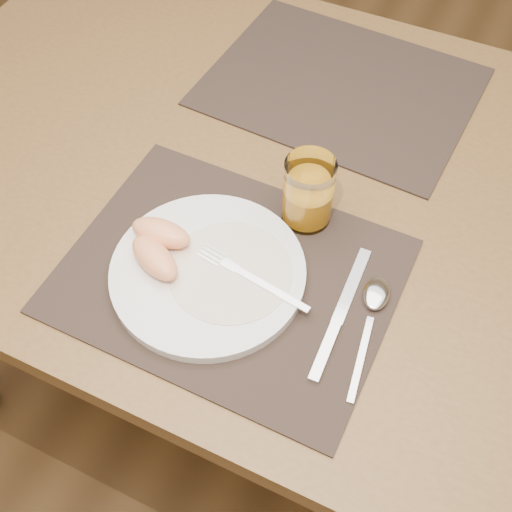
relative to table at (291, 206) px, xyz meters
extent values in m
plane|color=brown|center=(0.00, 0.00, -0.67)|extent=(5.00, 5.00, 0.00)
cube|color=brown|center=(0.00, 0.00, 0.06)|extent=(1.40, 0.90, 0.04)
cylinder|color=brown|center=(-0.62, 0.37, -0.31)|extent=(0.06, 0.06, 0.71)
cube|color=#2E231D|center=(0.00, -0.22, 0.09)|extent=(0.45, 0.35, 0.00)
cube|color=#2E231D|center=(-0.01, 0.22, 0.09)|extent=(0.47, 0.38, 0.00)
cylinder|color=white|center=(-0.03, -0.23, 0.10)|extent=(0.27, 0.27, 0.02)
cylinder|color=white|center=(0.00, -0.22, 0.10)|extent=(0.17, 0.17, 0.00)
cube|color=silver|center=(0.07, -0.23, 0.11)|extent=(0.12, 0.03, 0.00)
cube|color=silver|center=(0.00, -0.22, 0.11)|extent=(0.03, 0.02, 0.00)
cube|color=silver|center=(-0.03, -0.21, 0.11)|extent=(0.04, 0.03, 0.00)
cube|color=silver|center=(0.16, -0.17, 0.09)|extent=(0.02, 0.13, 0.00)
cube|color=silver|center=(0.16, -0.28, 0.09)|extent=(0.02, 0.09, 0.01)
cube|color=silver|center=(0.21, -0.26, 0.09)|extent=(0.03, 0.13, 0.00)
ellipsoid|color=silver|center=(0.19, -0.17, 0.09)|extent=(0.04, 0.06, 0.01)
cylinder|color=white|center=(0.05, -0.08, 0.14)|extent=(0.07, 0.07, 0.11)
cylinder|color=orange|center=(0.05, -0.08, 0.12)|extent=(0.06, 0.06, 0.05)
ellipsoid|color=#FEA167|center=(-0.09, -0.26, 0.12)|extent=(0.10, 0.07, 0.04)
ellipsoid|color=#FEA167|center=(-0.11, -0.22, 0.12)|extent=(0.09, 0.05, 0.04)
camera|label=1|loc=(0.24, -0.65, 0.83)|focal=45.00mm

